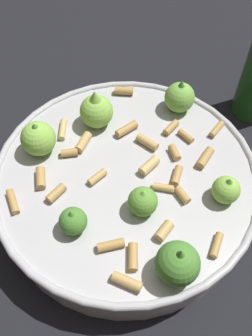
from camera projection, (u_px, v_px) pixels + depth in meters
The scene contains 2 objects.
ground_plane at pixel (126, 197), 0.52m from camera, with size 2.40×2.40×0.00m, color black.
cooking_pan at pixel (126, 182), 0.49m from camera, with size 0.35×0.35×0.12m.
Camera 1 is at (-0.20, 0.18, 0.45)m, focal length 38.77 mm.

